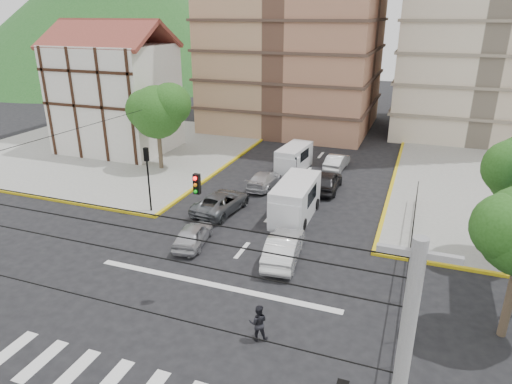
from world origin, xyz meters
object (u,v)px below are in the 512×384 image
at_px(van_right_lane, 294,201).
at_px(car_silver_front_left, 193,234).
at_px(van_left_lane, 293,159).
at_px(car_white_front_right, 284,248).
at_px(traffic_light_nw, 148,169).
at_px(pedestrian_crosswalk, 258,323).

bearing_deg(van_right_lane, car_silver_front_left, -129.76).
distance_m(van_left_lane, car_white_front_right, 15.38).
height_order(traffic_light_nw, car_silver_front_left, traffic_light_nw).
bearing_deg(car_white_front_right, van_left_lane, -82.23).
relative_size(van_left_lane, car_silver_front_left, 1.26).
distance_m(van_left_lane, pedestrian_crosswalk, 22.00).
bearing_deg(traffic_light_nw, car_white_front_right, -16.38).
height_order(van_right_lane, van_left_lane, van_right_lane).
bearing_deg(pedestrian_crosswalk, car_silver_front_left, -63.59).
xyz_separation_m(van_left_lane, car_silver_front_left, (-1.71, -15.00, -0.37)).
distance_m(van_right_lane, van_left_lane, 9.83).
height_order(traffic_light_nw, car_white_front_right, traffic_light_nw).
xyz_separation_m(traffic_light_nw, car_white_front_right, (10.34, -3.04, -2.34)).
bearing_deg(van_right_lane, pedestrian_crosswalk, -81.77).
relative_size(van_right_lane, car_silver_front_left, 1.45).
bearing_deg(van_left_lane, pedestrian_crosswalk, -72.50).
bearing_deg(traffic_light_nw, van_left_lane, 61.03).
relative_size(van_left_lane, pedestrian_crosswalk, 2.95).
relative_size(traffic_light_nw, van_left_lane, 0.92).
xyz_separation_m(car_silver_front_left, pedestrian_crosswalk, (6.43, -6.49, 0.16)).
bearing_deg(traffic_light_nw, car_silver_front_left, -32.79).
height_order(van_right_lane, car_silver_front_left, van_right_lane).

